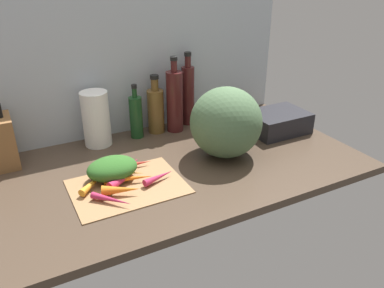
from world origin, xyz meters
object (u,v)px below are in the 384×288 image
carrot_2 (129,178)px  paper_towel_roll (96,119)px  carrot_6 (106,176)px  carrot_7 (94,182)px  carrot_0 (138,163)px  carrot_4 (159,177)px  carrot_3 (130,165)px  carrot_5 (122,180)px  cutting_board (128,186)px  bottle_3 (188,94)px  bottle_1 (156,109)px  bottle_0 (136,116)px  bottle_2 (175,101)px  winter_squash (226,123)px  carrot_1 (122,173)px  dish_rack (277,122)px  carrot_9 (121,190)px  carrot_8 (112,200)px

carrot_2 → paper_towel_roll: 37.69cm
carrot_6 → carrot_7: carrot_6 is taller
carrot_0 → carrot_4: (2.74, -13.15, 0.23)cm
carrot_3 → carrot_5: size_ratio=1.03×
carrot_0 → cutting_board: bearing=-126.4°
carrot_0 → bottle_3: bottle_3 is taller
carrot_2 → paper_towel_roll: paper_towel_roll is taller
bottle_1 → bottle_3: size_ratio=0.78×
carrot_5 → bottle_0: bottle_0 is taller
carrot_6 → bottle_2: 52.37cm
carrot_4 → bottle_0: (6.70, 39.69, 7.50)cm
bottle_1 → bottle_2: size_ratio=0.78×
cutting_board → winter_squash: (42.72, 5.24, 13.48)cm
paper_towel_roll → bottle_1: size_ratio=0.88×
carrot_1 → carrot_3: (4.11, 2.88, 0.51)cm
carrot_6 → bottle_0: (23.24, 31.36, 7.11)cm
carrot_1 → bottle_1: size_ratio=0.60×
carrot_7 → cutting_board: bearing=-27.8°
cutting_board → bottle_2: (35.58, 36.45, 13.79)cm
bottle_2 → dish_rack: size_ratio=1.32×
carrot_2 → carrot_6: size_ratio=1.42×
cutting_board → bottle_1: size_ratio=1.45×
cutting_board → carrot_9: 6.32cm
bottle_1 → cutting_board: bearing=-125.1°
cutting_board → carrot_6: 8.69cm
carrot_3 → bottle_2: bottle_2 is taller
carrot_9 → winter_squash: size_ratio=0.44×
carrot_2 → bottle_0: (16.46, 36.07, 7.33)cm
carrot_7 → dish_rack: dish_rack is taller
carrot_3 → paper_towel_roll: 29.71cm
carrot_8 → winter_squash: size_ratio=0.51×
carrot_8 → dish_rack: dish_rack is taller
bottle_2 → bottle_3: same height
carrot_3 → dish_rack: dish_rack is taller
dish_rack → carrot_6: bearing=-174.8°
carrot_6 → winter_squash: size_ratio=0.43×
bottle_1 → dish_rack: 54.94cm
cutting_board → carrot_4: bearing=-10.5°
cutting_board → paper_towel_roll: paper_towel_roll is taller
carrot_1 → carrot_9: bearing=-109.9°
cutting_board → carrot_6: size_ratio=3.18×
carrot_5 → carrot_9: bearing=-110.2°
carrot_9 → winter_squash: 48.80cm
carrot_7 → bottle_3: size_ratio=0.45×
carrot_4 → bottle_3: (33.59, 42.98, 12.40)cm
winter_squash → bottle_0: winter_squash is taller
carrot_0 → dish_rack: dish_rack is taller
carrot_6 → dish_rack: 81.83cm
bottle_2 → bottle_3: bearing=26.7°
cutting_board → carrot_6: (-5.61, 6.30, 2.10)cm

